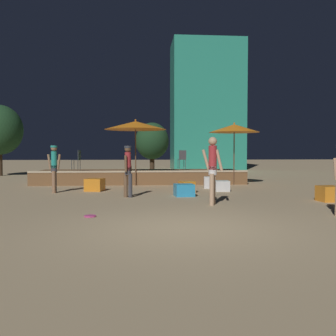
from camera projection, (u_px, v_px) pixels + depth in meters
ground_plane at (186, 229)px, 7.23m from camera, size 120.00×120.00×0.00m
wooden_deck at (140, 177)px, 17.99m from camera, size 9.66×3.14×0.65m
patio_umbrella_0 at (234, 128)px, 16.66m from camera, size 2.24×2.24×2.78m
patio_umbrella_1 at (136, 125)px, 16.26m from camera, size 2.70×2.70×2.89m
cube_seat_0 at (187, 187)px, 13.64m from camera, size 0.60×0.60×0.41m
cube_seat_1 at (222, 186)px, 14.05m from camera, size 0.56×0.56×0.39m
cube_seat_2 at (329, 194)px, 11.18m from camera, size 0.61×0.61×0.46m
cube_seat_3 at (184, 190)px, 12.49m from camera, size 0.67×0.67×0.40m
cube_seat_4 at (95, 185)px, 14.13m from camera, size 0.76×0.76×0.47m
cube_seat_5 at (210, 182)px, 15.17m from camera, size 0.50×0.50×0.47m
person_0 at (213, 167)px, 10.38m from camera, size 0.59×0.30×1.90m
person_1 at (54, 166)px, 13.47m from camera, size 0.48×0.30×1.71m
person_2 at (128, 168)px, 12.13m from camera, size 0.28×0.48×1.68m
bistro_chair_0 at (182, 158)px, 18.39m from camera, size 0.41×0.41×0.90m
bistro_chair_1 at (78, 158)px, 17.41m from camera, size 0.42×0.41×0.90m
frisbee_disc at (90, 216)px, 8.53m from camera, size 0.27×0.27×0.03m
background_tree_0 at (152, 141)px, 22.21m from camera, size 1.98×1.98×3.21m
distant_building at (207, 106)px, 31.53m from camera, size 5.88×3.79×10.63m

